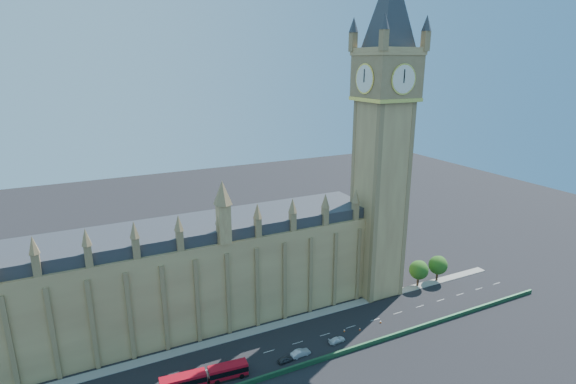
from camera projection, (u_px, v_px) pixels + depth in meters
name	position (u px, v px, depth m)	size (l,w,h in m)	color
ground	(283.00, 347.00, 111.72)	(400.00, 400.00, 0.00)	black
palace_westminster	(160.00, 280.00, 116.25)	(120.00, 20.00, 28.00)	#977249
elizabeth_tower	(384.00, 113.00, 124.80)	(20.59, 20.59, 105.00)	#977249
bridge_parapet	(300.00, 366.00, 103.79)	(160.00, 0.60, 1.20)	#1E4C2D
kerb_north	(268.00, 327.00, 119.89)	(160.00, 3.00, 0.16)	gray
tree_east_near	(419.00, 269.00, 141.00)	(6.00, 6.00, 8.50)	#382619
tree_east_far	(438.00, 264.00, 144.39)	(6.00, 6.00, 8.50)	#382619
red_bus	(205.00, 377.00, 98.56)	(19.44, 4.53, 3.28)	#AE0B1A
car_grey	(286.00, 359.00, 106.04)	(1.55, 3.86, 1.31)	#3B3E42
car_silver	(301.00, 353.00, 108.11)	(1.72, 4.92, 1.62)	#AEB0B6
car_white	(337.00, 340.00, 113.47)	(1.84, 4.54, 1.32)	white
cone_a	(381.00, 322.00, 121.97)	(0.55, 0.55, 0.69)	black
cone_b	(344.00, 330.00, 118.00)	(0.49, 0.49, 0.73)	black
cone_c	(339.00, 338.00, 114.61)	(0.53, 0.53, 0.64)	black
cone_d	(360.00, 329.00, 118.70)	(0.48, 0.48, 0.68)	black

